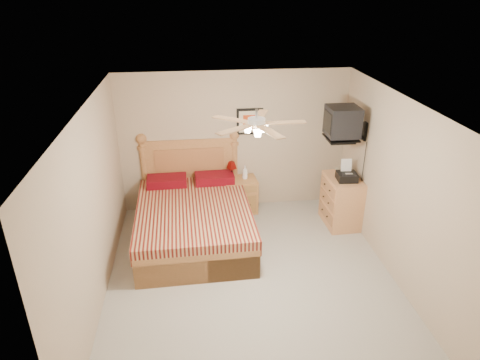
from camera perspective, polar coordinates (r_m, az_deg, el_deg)
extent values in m
plane|color=#9C978D|center=(6.21, 1.55, -13.10)|extent=(4.50, 4.50, 0.00)
cube|color=white|center=(5.06, 1.88, 9.74)|extent=(4.00, 4.50, 0.04)
cube|color=tan|center=(7.57, -0.76, 5.11)|extent=(4.00, 0.04, 2.50)
cube|color=tan|center=(3.72, 6.99, -19.23)|extent=(4.00, 0.04, 2.50)
cube|color=tan|center=(5.62, -18.98, -3.84)|extent=(0.04, 4.50, 2.50)
cube|color=tan|center=(6.12, 20.59, -1.65)|extent=(0.04, 4.50, 2.50)
cube|color=#A06235|center=(7.72, 0.03, -2.02)|extent=(0.61, 0.48, 0.63)
imported|color=white|center=(7.57, 0.67, 1.04)|extent=(0.12, 0.12, 0.24)
cube|color=black|center=(7.46, 1.32, 7.82)|extent=(0.46, 0.04, 0.46)
cube|color=#BF7F50|center=(7.47, 13.35, -2.73)|extent=(0.54, 0.75, 0.87)
imported|color=#ADA48B|center=(7.45, 12.90, 1.07)|extent=(0.25, 0.31, 0.03)
imported|color=gray|center=(7.45, 13.19, 1.24)|extent=(0.21, 0.28, 0.02)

